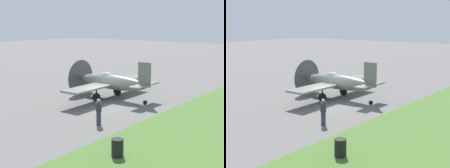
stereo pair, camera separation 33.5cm
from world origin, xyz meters
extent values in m
plane|color=#605E5B|center=(0.00, 0.00, 0.00)|extent=(160.00, 160.00, 0.00)
ellipsoid|color=slate|center=(2.34, 0.56, 1.49)|extent=(1.46, 7.04, 1.28)
cube|color=slate|center=(2.33, 0.97, 1.34)|extent=(9.93, 2.01, 0.14)
cube|color=slate|center=(2.42, -2.63, 2.42)|extent=(0.13, 1.14, 1.96)
cube|color=slate|center=(2.42, -2.63, 1.60)|extent=(3.32, 1.01, 0.10)
cone|color=#B7B24C|center=(2.24, 4.32, 1.49)|extent=(0.68, 0.74, 0.66)
cylinder|color=#4C4C51|center=(2.25, 4.11, 1.49)|extent=(3.30, 0.13, 3.30)
ellipsoid|color=#8CB2C6|center=(2.32, 1.18, 1.94)|extent=(0.76, 1.46, 0.72)
cylinder|color=black|center=(0.83, 1.04, 0.35)|extent=(0.24, 0.71, 0.70)
cylinder|color=black|center=(0.83, 1.04, 0.84)|extent=(0.12, 0.12, 0.99)
cylinder|color=black|center=(3.82, 1.11, 0.35)|extent=(0.24, 0.71, 0.70)
cylinder|color=black|center=(3.82, 1.11, 0.84)|extent=(0.12, 0.12, 0.99)
cylinder|color=black|center=(2.43, -2.73, 0.16)|extent=(0.13, 0.33, 0.33)
cylinder|color=#2D3342|center=(-3.96, -3.25, 0.44)|extent=(0.30, 0.30, 0.88)
cylinder|color=#2D3342|center=(-3.96, -3.25, 1.19)|extent=(0.38, 0.38, 0.62)
sphere|color=tan|center=(-3.96, -3.25, 1.61)|extent=(0.23, 0.23, 0.23)
cylinder|color=#2D3342|center=(-3.73, -3.13, 1.19)|extent=(0.11, 0.11, 0.59)
cylinder|color=#2D3342|center=(-4.19, -3.38, 1.19)|extent=(0.11, 0.11, 0.59)
cylinder|color=black|center=(-7.24, -7.22, 0.45)|extent=(0.60, 0.60, 0.90)
camera|label=1|loc=(-19.51, -16.41, 6.53)|focal=52.90mm
camera|label=2|loc=(-19.31, -16.67, 6.53)|focal=52.90mm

